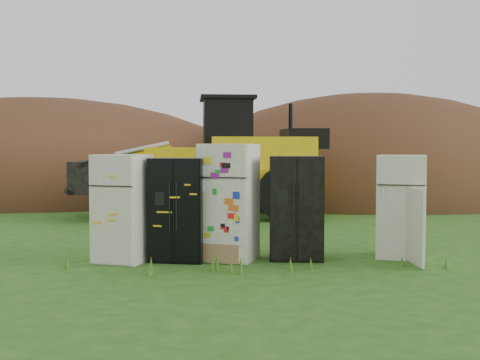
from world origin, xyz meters
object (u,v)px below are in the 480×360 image
object	(u,v)px
fridge_leftmost	(122,208)
fridge_black_side	(179,209)
fridge_sticker	(229,202)
fridge_dark_mid	(297,208)
fridge_open_door	(402,206)
wheel_loader	(197,157)

from	to	relation	value
fridge_leftmost	fridge_black_side	bearing A→B (deg)	24.39
fridge_black_side	fridge_sticker	xyz separation A→B (m)	(0.81, 0.00, 0.12)
fridge_sticker	fridge_dark_mid	bearing A→B (deg)	19.85
fridge_leftmost	fridge_open_door	bearing A→B (deg)	21.63
fridge_black_side	fridge_open_door	bearing A→B (deg)	13.32
fridge_leftmost	fridge_dark_mid	bearing A→B (deg)	21.87
fridge_black_side	fridge_dark_mid	distance (m)	1.93
fridge_dark_mid	fridge_open_door	size ratio (longest dim) A/B	0.99
fridge_leftmost	fridge_black_side	distance (m)	0.91
wheel_loader	fridge_black_side	bearing A→B (deg)	-93.75
fridge_dark_mid	wheel_loader	xyz separation A→B (m)	(-1.60, 6.19, 0.75)
fridge_leftmost	fridge_open_door	size ratio (longest dim) A/B	1.01
fridge_open_door	wheel_loader	distance (m)	7.09
fridge_leftmost	fridge_black_side	size ratio (longest dim) A/B	1.04
fridge_black_side	fridge_dark_mid	bearing A→B (deg)	13.04
fridge_dark_mid	fridge_black_side	bearing A→B (deg)	-171.76
fridge_leftmost	wheel_loader	size ratio (longest dim) A/B	0.26
fridge_black_side	wheel_loader	world-z (taller)	wheel_loader
fridge_leftmost	fridge_black_side	world-z (taller)	fridge_leftmost
fridge_leftmost	wheel_loader	distance (m)	6.38
fridge_sticker	wheel_loader	xyz separation A→B (m)	(-0.48, 6.16, 0.65)
fridge_open_door	fridge_leftmost	bearing A→B (deg)	-157.63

